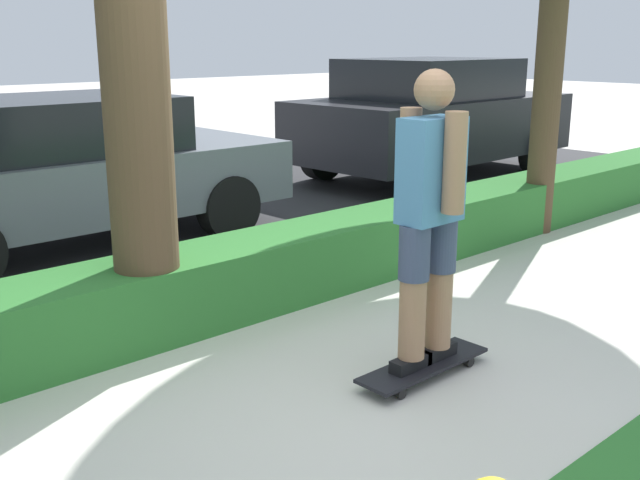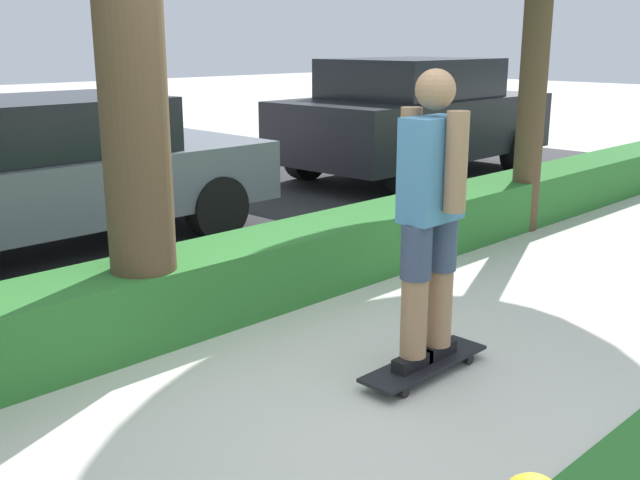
# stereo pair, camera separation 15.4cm
# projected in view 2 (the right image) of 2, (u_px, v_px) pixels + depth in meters

# --- Properties ---
(ground_plane) EXTENTS (60.00, 60.00, 0.00)m
(ground_plane) POSITION_uv_depth(u_px,v_px,m) (377.00, 402.00, 3.89)
(ground_plane) COLOR beige
(street_asphalt) EXTENTS (18.58, 5.00, 0.01)m
(street_asphalt) POSITION_uv_depth(u_px,v_px,m) (27.00, 248.00, 6.77)
(street_asphalt) COLOR #2D2D30
(street_asphalt) RESTS_ON ground_plane
(hedge_row) EXTENTS (18.58, 0.60, 0.48)m
(hedge_row) POSITION_uv_depth(u_px,v_px,m) (194.00, 288.00, 4.92)
(hedge_row) COLOR #2D702D
(hedge_row) RESTS_ON ground_plane
(skateboard) EXTENTS (0.87, 0.24, 0.08)m
(skateboard) POSITION_uv_depth(u_px,v_px,m) (425.00, 364.00, 4.19)
(skateboard) COLOR black
(skateboard) RESTS_ON ground_plane
(skater_person) EXTENTS (0.49, 0.41, 1.60)m
(skater_person) POSITION_uv_depth(u_px,v_px,m) (431.00, 213.00, 3.96)
(skater_person) COLOR black
(skater_person) RESTS_ON skateboard
(parked_car_middle) EXTENTS (3.88, 1.84, 1.34)m
(parked_car_middle) POSITION_uv_depth(u_px,v_px,m) (48.00, 170.00, 6.63)
(parked_car_middle) COLOR slate
(parked_car_middle) RESTS_ON ground_plane
(parked_car_rear) EXTENTS (4.09, 1.99, 1.59)m
(parked_car_rear) POSITION_uv_depth(u_px,v_px,m) (415.00, 116.00, 10.15)
(parked_car_rear) COLOR black
(parked_car_rear) RESTS_ON ground_plane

